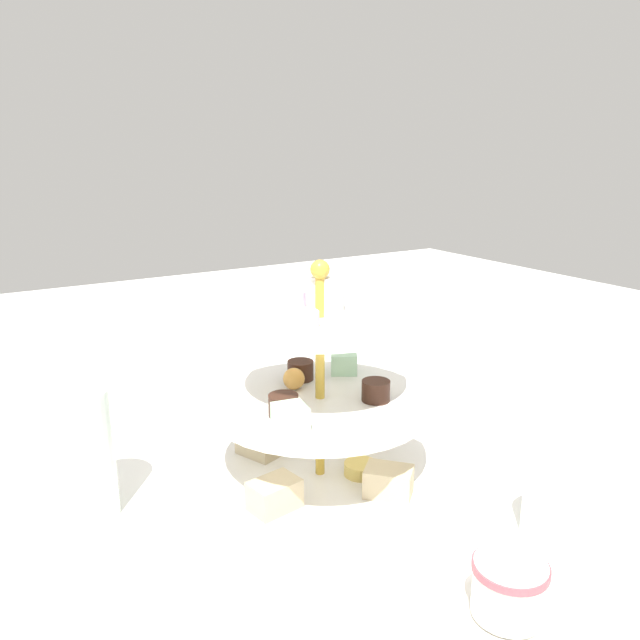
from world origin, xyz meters
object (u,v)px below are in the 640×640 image
water_glass_short_left (557,504)px  butter_knife_left (236,390)px  tiered_serving_stand (320,418)px  water_glass_tall_right (79,454)px  teacup_with_saucer (508,593)px

water_glass_short_left → butter_knife_left: bearing=102.1°
tiered_serving_stand → water_glass_short_left: tiered_serving_stand is taller
tiered_serving_stand → water_glass_tall_right: size_ratio=2.16×
water_glass_short_left → water_glass_tall_right: bearing=144.2°
teacup_with_saucer → butter_knife_left: bearing=88.3°
tiered_serving_stand → teacup_with_saucer: size_ratio=3.21×
tiered_serving_stand → butter_knife_left: size_ratio=1.70×
water_glass_tall_right → water_glass_short_left: (0.37, -0.27, -0.03)m
tiered_serving_stand → butter_knife_left: 0.30m
water_glass_tall_right → butter_knife_left: size_ratio=0.79×
teacup_with_saucer → butter_knife_left: teacup_with_saucer is taller
teacup_with_saucer → tiered_serving_stand: bearing=93.0°
teacup_with_saucer → butter_knife_left: size_ratio=0.53×
tiered_serving_stand → water_glass_short_left: size_ratio=4.33×
tiered_serving_stand → teacup_with_saucer: (0.01, -0.26, -0.05)m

